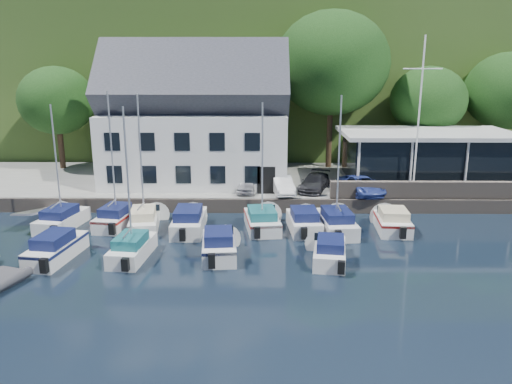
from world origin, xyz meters
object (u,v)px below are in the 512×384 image
flagpole (419,118)px  boat_r1_5 (304,219)px  boat_r1_0 (56,162)px  boat_r2_1 (128,183)px  car_dgrey (315,182)px  car_blue (361,185)px  club_pavilion (425,157)px  boat_r1_3 (189,219)px  boat_r2_2 (219,243)px  harbor_building (196,127)px  boat_r1_1 (112,159)px  boat_r2_0 (56,245)px  boat_r2_3 (330,249)px  car_silver (247,184)px  car_white (282,185)px  boat_r1_7 (392,219)px  boat_r1_2 (141,164)px  boat_r1_6 (339,161)px  boat_r1_4 (262,162)px

flagpole → boat_r1_5: (-8.27, -5.14, -5.81)m
boat_r1_0 → boat_r2_1: bearing=-31.6°
car_dgrey → car_blue: 3.44m
club_pavilion → boat_r1_3: bearing=-152.9°
boat_r1_5 → boat_r2_2: 6.66m
car_dgrey → harbor_building: bearing=-178.4°
boat_r1_1 → boat_r2_0: (-1.70, -5.48, -3.69)m
boat_r1_0 → boat_r2_3: size_ratio=1.61×
harbor_building → boat_r1_3: (0.61, -9.40, -4.58)m
car_silver → boat_r1_1: bearing=-142.0°
car_blue → boat_r2_1: 17.57m
car_silver → boat_r1_0: (-11.73, -5.41, 2.74)m
car_white → boat_r2_1: bearing=-138.3°
boat_r1_7 → boat_r1_0: bearing=-177.3°
boat_r1_3 → boat_r1_1: bearing=170.2°
boat_r1_2 → boat_r1_7: boat_r1_2 is taller
boat_r1_6 → flagpole: bearing=34.7°
boat_r1_0 → car_dgrey: bearing=29.1°
club_pavilion → car_silver: size_ratio=4.00×
boat_r1_1 → boat_r2_2: boat_r1_1 is taller
boat_r1_3 → car_blue: bearing=23.8°
boat_r1_3 → boat_r1_4: (4.59, 0.34, 3.55)m
car_dgrey → boat_r1_0: 17.96m
boat_r1_5 → boat_r1_6: (1.99, -0.17, 3.77)m
boat_r1_6 → boat_r2_1: 12.50m
boat_r2_0 → boat_r2_1: boat_r2_1 is taller
boat_r2_3 → boat_r1_3: bearing=157.7°
club_pavilion → boat_r1_5: club_pavilion is taller
car_silver → club_pavilion: bearing=18.3°
car_dgrey → boat_r1_2: (-11.43, -6.02, 2.56)m
flagpole → boat_r2_0: (-21.99, -9.99, -5.77)m
flagpole → boat_r1_6: 8.47m
boat_r1_6 → boat_r1_7: size_ratio=1.67×
boat_r2_2 → boat_r2_3: 5.98m
harbor_building → car_silver: harbor_building is taller
boat_r1_5 → boat_r2_1: size_ratio=0.66×
harbor_building → boat_r1_3: size_ratio=2.26×
boat_r1_0 → boat_r2_2: 12.04m
harbor_building → boat_r2_1: 14.10m
car_white → boat_r1_2: size_ratio=0.46×
car_silver → flagpole: 13.00m
car_blue → harbor_building: bearing=145.4°
boat_r1_7 → boat_r2_0: size_ratio=0.89×
club_pavilion → car_dgrey: club_pavilion is taller
boat_r2_2 → car_blue: bearing=40.1°
boat_r1_3 → car_silver: bearing=58.4°
car_silver → boat_r1_1: 10.19m
car_silver → boat_r1_5: size_ratio=0.60×
harbor_building → boat_r1_2: bearing=-104.4°
club_pavilion → boat_r1_3: (-17.39, -8.90, -2.28)m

